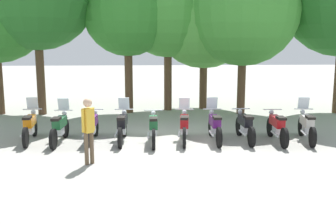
# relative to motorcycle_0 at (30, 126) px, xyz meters

# --- Properties ---
(ground_plane) EXTENTS (80.00, 80.00, 0.00)m
(ground_plane) POSITION_rel_motorcycle_0_xyz_m (4.50, -0.35, -0.52)
(ground_plane) COLOR #9E9B93
(motorcycle_0) EXTENTS (0.62, 2.19, 1.37)m
(motorcycle_0) POSITION_rel_motorcycle_0_xyz_m (0.00, 0.00, 0.00)
(motorcycle_0) COLOR black
(motorcycle_0) RESTS_ON ground_plane
(motorcycle_1) EXTENTS (0.62, 2.19, 1.37)m
(motorcycle_1) POSITION_rel_motorcycle_0_xyz_m (1.00, -0.25, 0.00)
(motorcycle_1) COLOR black
(motorcycle_1) RESTS_ON ground_plane
(motorcycle_2) EXTENTS (0.62, 2.19, 0.99)m
(motorcycle_2) POSITION_rel_motorcycle_0_xyz_m (2.00, -0.14, -0.01)
(motorcycle_2) COLOR black
(motorcycle_2) RESTS_ON ground_plane
(motorcycle_3) EXTENTS (0.62, 2.19, 1.37)m
(motorcycle_3) POSITION_rel_motorcycle_0_xyz_m (3.00, -0.20, 0.00)
(motorcycle_3) COLOR black
(motorcycle_3) RESTS_ON ground_plane
(motorcycle_4) EXTENTS (0.62, 2.19, 0.99)m
(motorcycle_4) POSITION_rel_motorcycle_0_xyz_m (4.00, -0.43, -0.01)
(motorcycle_4) COLOR black
(motorcycle_4) RESTS_ON ground_plane
(motorcycle_5) EXTENTS (0.62, 2.19, 1.37)m
(motorcycle_5) POSITION_rel_motorcycle_0_xyz_m (5.00, -0.29, 0.00)
(motorcycle_5) COLOR black
(motorcycle_5) RESTS_ON ground_plane
(motorcycle_6) EXTENTS (0.62, 2.19, 1.37)m
(motorcycle_6) POSITION_rel_motorcycle_0_xyz_m (5.99, -0.31, 0.00)
(motorcycle_6) COLOR black
(motorcycle_6) RESTS_ON ground_plane
(motorcycle_7) EXTENTS (0.62, 2.19, 0.99)m
(motorcycle_7) POSITION_rel_motorcycle_0_xyz_m (6.99, -0.30, -0.01)
(motorcycle_7) COLOR black
(motorcycle_7) RESTS_ON ground_plane
(motorcycle_8) EXTENTS (0.62, 2.19, 0.99)m
(motorcycle_8) POSITION_rel_motorcycle_0_xyz_m (7.99, -0.50, -0.01)
(motorcycle_8) COLOR black
(motorcycle_8) RESTS_ON ground_plane
(motorcycle_9) EXTENTS (0.69, 2.18, 1.37)m
(motorcycle_9) POSITION_rel_motorcycle_0_xyz_m (8.99, -0.44, 0.00)
(motorcycle_9) COLOR black
(motorcycle_9) RESTS_ON ground_plane
(person_0) EXTENTS (0.35, 0.33, 1.77)m
(person_0) POSITION_rel_motorcycle_0_xyz_m (2.25, -2.58, 0.53)
(person_0) COLOR brown
(person_0) RESTS_ON ground_plane
(tree_2) EXTENTS (3.99, 3.99, 6.53)m
(tree_2) POSITION_rel_motorcycle_0_xyz_m (3.00, 5.19, 4.00)
(tree_2) COLOR brown
(tree_2) RESTS_ON ground_plane
(tree_3) EXTENTS (4.30, 4.30, 6.76)m
(tree_3) POSITION_rel_motorcycle_0_xyz_m (4.80, 5.74, 4.08)
(tree_3) COLOR brown
(tree_3) RESTS_ON ground_plane
(tree_4) EXTENTS (4.90, 4.90, 6.83)m
(tree_4) POSITION_rel_motorcycle_0_xyz_m (6.51, 6.08, 3.85)
(tree_4) COLOR brown
(tree_4) RESTS_ON ground_plane
(tree_5) EXTENTS (4.85, 4.85, 6.98)m
(tree_5) POSITION_rel_motorcycle_0_xyz_m (8.01, 4.60, 4.03)
(tree_5) COLOR brown
(tree_5) RESTS_ON ground_plane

